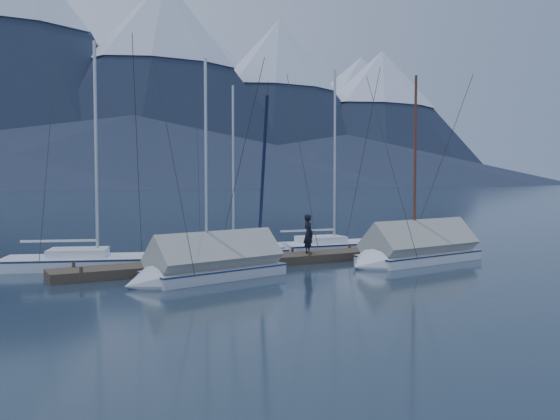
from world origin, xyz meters
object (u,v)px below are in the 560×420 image
object	(u,v)px
sailboat_covered_far	(204,268)
person	(308,234)
sailboat_covered_near	(412,253)
sailboat_open_mid	(243,254)
sailboat_open_right	(343,248)
sailboat_open_left	(111,263)

from	to	relation	value
sailboat_covered_far	person	xyz separation A→B (m)	(5.51, 2.08, 0.76)
sailboat_covered_near	person	xyz separation A→B (m)	(-3.54, 2.39, 0.74)
sailboat_open_mid	sailboat_open_right	world-z (taller)	sailboat_open_right
sailboat_open_mid	sailboat_covered_near	bearing A→B (deg)	-43.45
sailboat_covered_far	sailboat_open_right	bearing A→B (deg)	26.07
sailboat_covered_near	person	bearing A→B (deg)	145.92
sailboat_open_left	sailboat_covered_far	distance (m)	4.86
sailboat_covered_far	person	distance (m)	5.94
sailboat_open_right	sailboat_covered_near	bearing A→B (deg)	-88.25
sailboat_open_right	sailboat_open_left	bearing A→B (deg)	179.99
sailboat_covered_near	sailboat_covered_far	distance (m)	9.05
sailboat_open_left	sailboat_covered_far	xyz separation A→B (m)	(2.13, -4.36, 0.24)
sailboat_open_right	person	xyz separation A→B (m)	(-3.39, -2.28, 1.00)
sailboat_open_mid	sailboat_covered_far	distance (m)	6.02
sailboat_open_left	sailboat_open_mid	xyz separation A→B (m)	(5.88, 0.35, -0.02)
sailboat_open_left	sailboat_open_right	world-z (taller)	sailboat_open_left
sailboat_open_left	sailboat_open_mid	bearing A→B (deg)	3.38
sailboat_covered_near	sailboat_covered_far	bearing A→B (deg)	178.00
sailboat_open_right	sailboat_covered_near	distance (m)	4.68
sailboat_open_left	sailboat_covered_far	bearing A→B (deg)	-63.98
sailboat_open_mid	sailboat_covered_near	xyz separation A→B (m)	(5.30, -5.02, 0.28)
sailboat_covered_near	sailboat_covered_far	world-z (taller)	sailboat_covered_near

